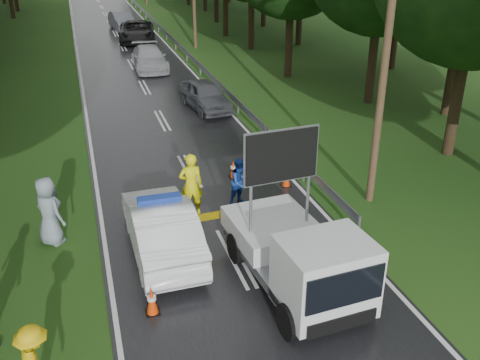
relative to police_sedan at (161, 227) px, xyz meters
name	(u,v)px	position (x,y,z in m)	size (l,w,h in m)	color
ground	(235,258)	(1.83, -0.90, -0.78)	(160.00, 160.00, 0.00)	#194413
road	(123,47)	(1.83, 29.10, -0.77)	(7.00, 140.00, 0.02)	black
guardrail	(171,38)	(5.53, 28.77, -0.23)	(0.12, 60.06, 0.70)	gray
utility_pole_near	(387,44)	(7.03, 1.10, 4.29)	(1.40, 0.24, 10.00)	#43361F
police_sedan	(161,227)	(0.00, 0.00, 0.00)	(1.72, 4.71, 1.70)	white
work_truck	(301,257)	(2.89, -2.80, 0.25)	(2.45, 4.90, 3.79)	gray
barrier	(221,218)	(1.72, 0.10, -0.06)	(2.30, 0.18, 0.95)	#DDE80C
officer	(191,185)	(1.24, 1.86, 0.24)	(0.74, 0.49, 2.03)	#FAF70D
civilian	(240,182)	(2.88, 2.10, 0.01)	(0.76, 0.59, 1.56)	#193EA4
bystander_right	(49,211)	(-2.90, 1.37, 0.23)	(0.99, 0.64, 2.02)	gray
queue_car_first	(205,95)	(4.20, 12.30, -0.08)	(1.65, 4.10, 1.40)	#424349
queue_car_second	(149,58)	(2.78, 21.39, -0.07)	(1.98, 4.86, 1.41)	#989AA0
queue_car_third	(137,31)	(3.18, 30.88, 0.03)	(2.67, 5.80, 1.61)	black
queue_car_fourth	(122,21)	(2.63, 36.88, 0.00)	(1.64, 4.71, 1.55)	#414348
cone_near_left	(152,301)	(-0.67, -2.56, -0.43)	(0.34, 0.34, 0.72)	black
cone_center	(189,221)	(0.94, 0.86, -0.44)	(0.33, 0.33, 0.70)	black
cone_far	(233,169)	(3.23, 4.10, -0.46)	(0.31, 0.31, 0.66)	black
cone_left_mid	(154,234)	(-0.17, 0.32, -0.39)	(0.38, 0.38, 0.80)	black
cone_right	(286,177)	(4.78, 2.87, -0.42)	(0.34, 0.34, 0.73)	black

